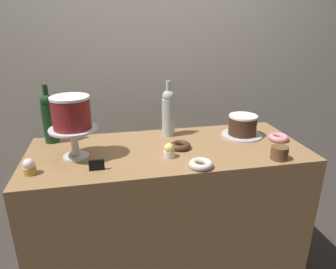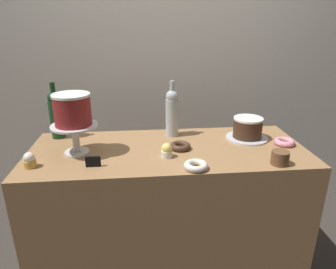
{
  "view_description": "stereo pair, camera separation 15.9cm",
  "coord_description": "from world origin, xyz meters",
  "px_view_note": "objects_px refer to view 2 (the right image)",
  "views": [
    {
      "loc": [
        -0.3,
        -1.46,
        1.53
      ],
      "look_at": [
        0.0,
        0.0,
        0.97
      ],
      "focal_mm": 32.46,
      "sensor_mm": 36.0,
      "label": 1
    },
    {
      "loc": [
        -0.15,
        -1.49,
        1.53
      ],
      "look_at": [
        0.0,
        0.0,
        0.97
      ],
      "focal_mm": 32.46,
      "sensor_mm": 36.0,
      "label": 2
    }
  ],
  "objects_px": {
    "white_layer_cake": "(72,110)",
    "wine_bottle_green": "(56,114)",
    "chocolate_round_cake": "(248,127)",
    "price_sign_chalkboard": "(93,162)",
    "cupcake_lemon": "(167,151)",
    "donut_sugar": "(196,166)",
    "cupcake_vanilla": "(30,160)",
    "cookie_stack": "(280,158)",
    "donut_pink": "(284,142)",
    "cake_stand_pedestal": "(75,134)",
    "wine_bottle_clear": "(172,112)",
    "donut_chocolate": "(180,146)"
  },
  "relations": [
    {
      "from": "chocolate_round_cake",
      "to": "price_sign_chalkboard",
      "type": "relative_size",
      "value": 2.36
    },
    {
      "from": "wine_bottle_clear",
      "to": "donut_chocolate",
      "type": "relative_size",
      "value": 2.91
    },
    {
      "from": "white_layer_cake",
      "to": "donut_sugar",
      "type": "relative_size",
      "value": 1.64
    },
    {
      "from": "wine_bottle_green",
      "to": "donut_sugar",
      "type": "distance_m",
      "value": 0.88
    },
    {
      "from": "white_layer_cake",
      "to": "wine_bottle_clear",
      "type": "height_order",
      "value": "wine_bottle_clear"
    },
    {
      "from": "white_layer_cake",
      "to": "chocolate_round_cake",
      "type": "xyz_separation_m",
      "value": [
        0.94,
        0.12,
        -0.17
      ]
    },
    {
      "from": "donut_pink",
      "to": "cupcake_lemon",
      "type": "bearing_deg",
      "value": -171.58
    },
    {
      "from": "wine_bottle_clear",
      "to": "donut_sugar",
      "type": "relative_size",
      "value": 2.91
    },
    {
      "from": "chocolate_round_cake",
      "to": "cookie_stack",
      "type": "distance_m",
      "value": 0.34
    },
    {
      "from": "cupcake_vanilla",
      "to": "price_sign_chalkboard",
      "type": "relative_size",
      "value": 1.06
    },
    {
      "from": "chocolate_round_cake",
      "to": "cupcake_vanilla",
      "type": "relative_size",
      "value": 2.22
    },
    {
      "from": "chocolate_round_cake",
      "to": "donut_chocolate",
      "type": "height_order",
      "value": "chocolate_round_cake"
    },
    {
      "from": "cake_stand_pedestal",
      "to": "chocolate_round_cake",
      "type": "bearing_deg",
      "value": 7.11
    },
    {
      "from": "donut_sugar",
      "to": "donut_pink",
      "type": "distance_m",
      "value": 0.59
    },
    {
      "from": "white_layer_cake",
      "to": "cupcake_vanilla",
      "type": "relative_size",
      "value": 2.47
    },
    {
      "from": "chocolate_round_cake",
      "to": "donut_chocolate",
      "type": "xyz_separation_m",
      "value": [
        -0.4,
        -0.11,
        -0.05
      ]
    },
    {
      "from": "cookie_stack",
      "to": "price_sign_chalkboard",
      "type": "relative_size",
      "value": 1.2
    },
    {
      "from": "wine_bottle_clear",
      "to": "cookie_stack",
      "type": "distance_m",
      "value": 0.65
    },
    {
      "from": "donut_pink",
      "to": "cookie_stack",
      "type": "xyz_separation_m",
      "value": [
        -0.13,
        -0.23,
        0.02
      ]
    },
    {
      "from": "donut_pink",
      "to": "chocolate_round_cake",
      "type": "bearing_deg",
      "value": 147.89
    },
    {
      "from": "wine_bottle_clear",
      "to": "white_layer_cake",
      "type": "bearing_deg",
      "value": -157.29
    },
    {
      "from": "wine_bottle_green",
      "to": "donut_pink",
      "type": "xyz_separation_m",
      "value": [
        1.26,
        -0.24,
        -0.13
      ]
    },
    {
      "from": "cupcake_lemon",
      "to": "cupcake_vanilla",
      "type": "bearing_deg",
      "value": -175.6
    },
    {
      "from": "cookie_stack",
      "to": "price_sign_chalkboard",
      "type": "height_order",
      "value": "cookie_stack"
    },
    {
      "from": "cake_stand_pedestal",
      "to": "cupcake_vanilla",
      "type": "distance_m",
      "value": 0.25
    },
    {
      "from": "cupcake_lemon",
      "to": "donut_sugar",
      "type": "bearing_deg",
      "value": -49.29
    },
    {
      "from": "cupcake_lemon",
      "to": "donut_sugar",
      "type": "distance_m",
      "value": 0.19
    },
    {
      "from": "cake_stand_pedestal",
      "to": "wine_bottle_clear",
      "type": "bearing_deg",
      "value": 22.71
    },
    {
      "from": "cookie_stack",
      "to": "cupcake_lemon",
      "type": "bearing_deg",
      "value": 165.96
    },
    {
      "from": "donut_chocolate",
      "to": "donut_pink",
      "type": "bearing_deg",
      "value": 0.19
    },
    {
      "from": "wine_bottle_green",
      "to": "price_sign_chalkboard",
      "type": "relative_size",
      "value": 4.65
    },
    {
      "from": "price_sign_chalkboard",
      "to": "wine_bottle_clear",
      "type": "bearing_deg",
      "value": 42.46
    },
    {
      "from": "wine_bottle_green",
      "to": "white_layer_cake",
      "type": "bearing_deg",
      "value": -58.99
    },
    {
      "from": "cupcake_vanilla",
      "to": "cookie_stack",
      "type": "distance_m",
      "value": 1.17
    },
    {
      "from": "cupcake_vanilla",
      "to": "donut_chocolate",
      "type": "height_order",
      "value": "cupcake_vanilla"
    },
    {
      "from": "donut_chocolate",
      "to": "price_sign_chalkboard",
      "type": "distance_m",
      "value": 0.47
    },
    {
      "from": "donut_pink",
      "to": "cookie_stack",
      "type": "distance_m",
      "value": 0.27
    },
    {
      "from": "white_layer_cake",
      "to": "wine_bottle_green",
      "type": "bearing_deg",
      "value": 121.01
    },
    {
      "from": "cupcake_lemon",
      "to": "cookie_stack",
      "type": "bearing_deg",
      "value": -14.04
    },
    {
      "from": "cake_stand_pedestal",
      "to": "cupcake_vanilla",
      "type": "relative_size",
      "value": 3.11
    },
    {
      "from": "chocolate_round_cake",
      "to": "wine_bottle_green",
      "type": "bearing_deg",
      "value": 173.26
    },
    {
      "from": "cupcake_vanilla",
      "to": "price_sign_chalkboard",
      "type": "bearing_deg",
      "value": -4.36
    },
    {
      "from": "cookie_stack",
      "to": "price_sign_chalkboard",
      "type": "bearing_deg",
      "value": 176.1
    },
    {
      "from": "cookie_stack",
      "to": "donut_sugar",
      "type": "bearing_deg",
      "value": -178.66
    },
    {
      "from": "chocolate_round_cake",
      "to": "price_sign_chalkboard",
      "type": "xyz_separation_m",
      "value": [
        -0.84,
        -0.28,
        -0.04
      ]
    },
    {
      "from": "wine_bottle_clear",
      "to": "donut_chocolate",
      "type": "xyz_separation_m",
      "value": [
        0.02,
        -0.21,
        -0.13
      ]
    },
    {
      "from": "cupcake_lemon",
      "to": "donut_pink",
      "type": "xyz_separation_m",
      "value": [
        0.66,
        0.1,
        -0.02
      ]
    },
    {
      "from": "chocolate_round_cake",
      "to": "wine_bottle_clear",
      "type": "relative_size",
      "value": 0.51
    },
    {
      "from": "cake_stand_pedestal",
      "to": "chocolate_round_cake",
      "type": "xyz_separation_m",
      "value": [
        0.94,
        0.12,
        -0.04
      ]
    },
    {
      "from": "wine_bottle_green",
      "to": "donut_pink",
      "type": "bearing_deg",
      "value": -10.68
    }
  ]
}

